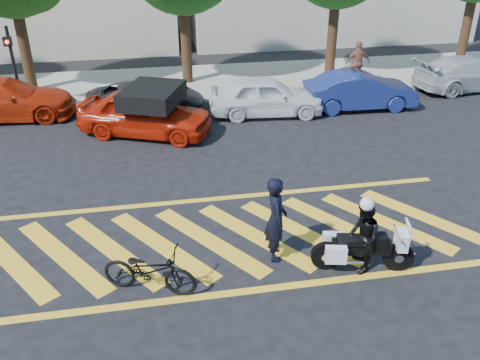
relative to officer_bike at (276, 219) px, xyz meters
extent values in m
plane|color=black|center=(-0.75, 0.84, -0.98)|extent=(90.00, 90.00, 0.00)
cube|color=#9E998E|center=(-0.75, 12.84, -0.91)|extent=(60.00, 5.00, 0.15)
cube|color=yellow|center=(-5.75, 0.84, -0.98)|extent=(2.43, 3.21, 0.01)
cube|color=yellow|center=(-4.65, 0.84, -0.98)|extent=(2.43, 3.21, 0.01)
cube|color=yellow|center=(-3.55, 0.84, -0.98)|extent=(2.43, 3.21, 0.01)
cube|color=yellow|center=(-2.45, 0.84, -0.98)|extent=(2.43, 3.21, 0.01)
cube|color=yellow|center=(-1.35, 0.84, -0.98)|extent=(2.43, 3.21, 0.01)
cube|color=yellow|center=(-0.25, 0.84, -0.98)|extent=(2.43, 3.21, 0.01)
cube|color=yellow|center=(0.85, 0.84, -0.98)|extent=(2.43, 3.21, 0.01)
cube|color=yellow|center=(1.95, 0.84, -0.98)|extent=(2.43, 3.21, 0.01)
cube|color=yellow|center=(3.05, 0.84, -0.98)|extent=(2.43, 3.21, 0.01)
cube|color=yellow|center=(4.15, 0.84, -0.98)|extent=(2.43, 3.21, 0.01)
cube|color=yellow|center=(-0.75, -1.06, -0.98)|extent=(12.00, 0.20, 0.01)
cube|color=yellow|center=(-0.75, 2.74, -0.98)|extent=(12.00, 0.20, 0.01)
cylinder|color=black|center=(-7.25, 12.84, 1.02)|extent=(0.44, 0.44, 4.00)
cylinder|color=black|center=(-0.75, 12.84, 1.02)|extent=(0.44, 0.44, 4.00)
cylinder|color=black|center=(5.75, 12.84, 1.02)|extent=(0.44, 0.44, 4.00)
cylinder|color=black|center=(12.25, 12.84, 1.02)|extent=(0.44, 0.44, 4.00)
cylinder|color=black|center=(-7.25, 10.64, 0.62)|extent=(0.12, 0.12, 3.20)
cube|color=black|center=(-7.25, 10.44, 1.72)|extent=(0.28, 0.18, 0.32)
sphere|color=#FF260C|center=(-7.25, 10.34, 1.72)|extent=(0.14, 0.14, 0.14)
imported|color=black|center=(0.00, 0.00, 0.00)|extent=(0.53, 0.75, 1.97)
imported|color=black|center=(-2.75, -0.67, -0.47)|extent=(2.05, 1.35, 1.02)
cylinder|color=black|center=(0.97, -0.61, -0.66)|extent=(0.66, 0.27, 0.65)
cylinder|color=silver|center=(0.97, -0.61, -0.66)|extent=(0.23, 0.20, 0.20)
cylinder|color=black|center=(2.47, -0.94, -0.66)|extent=(0.66, 0.27, 0.65)
cylinder|color=silver|center=(2.47, -0.94, -0.66)|extent=(0.23, 0.20, 0.20)
cube|color=black|center=(1.67, -0.77, -0.41)|extent=(1.26, 0.51, 0.30)
cube|color=black|center=(1.96, -0.83, -0.22)|extent=(0.50, 0.38, 0.22)
cube|color=black|center=(1.43, -0.71, -0.24)|extent=(0.60, 0.44, 0.12)
cube|color=silver|center=(2.47, -0.94, -0.22)|extent=(0.30, 0.45, 0.39)
cube|color=silver|center=(1.18, -0.40, -0.44)|extent=(0.47, 0.27, 0.37)
cube|color=silver|center=(1.07, -0.90, -0.44)|extent=(0.47, 0.27, 0.37)
imported|color=black|center=(1.67, -0.78, -0.16)|extent=(0.78, 0.91, 1.64)
imported|color=red|center=(-2.66, 7.54, -0.22)|extent=(4.84, 3.39, 1.53)
imported|color=#BA270B|center=(-7.73, 10.04, -0.25)|extent=(5.15, 2.29, 1.47)
imported|color=black|center=(-2.60, 9.56, -0.38)|extent=(4.48, 2.31, 1.21)
imported|color=white|center=(1.80, 8.64, -0.26)|extent=(4.39, 2.12, 1.45)
imported|color=navy|center=(5.48, 8.64, -0.28)|extent=(4.32, 1.64, 1.41)
imported|color=#ACAFB4|center=(10.93, 10.04, -0.29)|extent=(4.96, 2.45, 1.39)
imported|color=#9A5A46|center=(6.36, 11.16, 0.08)|extent=(1.10, 0.52, 1.83)
camera|label=1|loc=(-2.43, -8.91, 5.90)|focal=38.00mm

